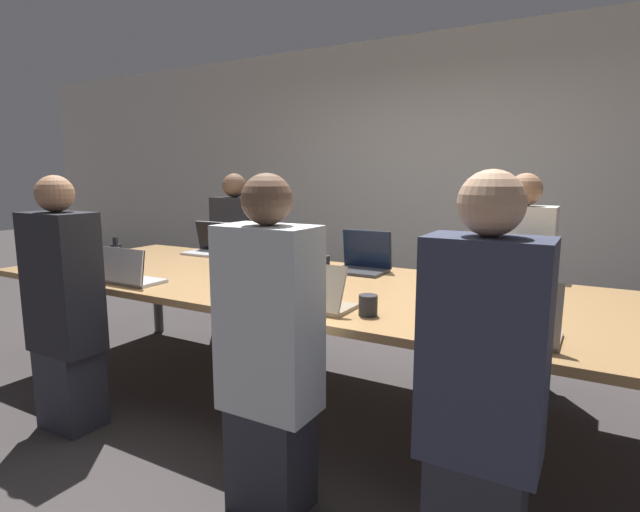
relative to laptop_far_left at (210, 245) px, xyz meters
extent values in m
plane|color=#383333|center=(1.28, -0.56, -0.84)|extent=(24.00, 24.00, 0.00)
cube|color=beige|center=(1.28, 1.92, 0.56)|extent=(12.00, 0.06, 2.80)
cube|color=#9E7547|center=(1.28, -0.56, -0.10)|extent=(4.21, 1.45, 0.04)
cylinder|color=#4C4C51|center=(-0.64, -1.11, -0.48)|extent=(0.08, 0.08, 0.73)
cylinder|color=#4C4C51|center=(-0.64, -0.01, -0.48)|extent=(0.08, 0.08, 0.73)
cube|color=#B7B7BC|center=(0.00, -0.05, -0.07)|extent=(0.35, 0.24, 0.02)
cube|color=#B7B7BC|center=(0.00, 0.06, 0.07)|extent=(0.36, 0.06, 0.25)
cube|color=black|center=(0.00, 0.05, 0.06)|extent=(0.35, 0.06, 0.24)
cube|color=#2D2D38|center=(-0.07, 0.42, -0.62)|extent=(0.32, 0.24, 0.45)
cube|color=#232328|center=(-0.07, 0.42, -0.01)|extent=(0.40, 0.24, 0.77)
sphere|color=brown|center=(-0.07, 0.42, 0.48)|extent=(0.21, 0.21, 0.21)
cube|color=#B7B7BC|center=(0.37, -1.09, -0.07)|extent=(0.35, 0.20, 0.02)
cube|color=#B7B7BC|center=(0.37, -1.18, 0.04)|extent=(0.36, 0.04, 0.20)
cube|color=black|center=(0.37, -1.17, 0.04)|extent=(0.35, 0.04, 0.20)
cube|color=#2D2D38|center=(0.28, -1.50, -0.62)|extent=(0.32, 0.24, 0.45)
cube|color=#232328|center=(0.28, -1.50, -0.01)|extent=(0.40, 0.24, 0.77)
sphere|color=#9E7051|center=(0.28, -1.50, 0.47)|extent=(0.20, 0.20, 0.20)
cylinder|color=black|center=(0.11, -1.01, 0.03)|extent=(0.07, 0.07, 0.21)
cylinder|color=black|center=(0.11, -1.01, 0.15)|extent=(0.03, 0.03, 0.05)
cube|color=gray|center=(2.54, -1.04, -0.07)|extent=(0.36, 0.23, 0.02)
cube|color=gray|center=(2.54, -1.15, 0.06)|extent=(0.37, 0.05, 0.24)
cube|color=black|center=(2.54, -1.14, 0.06)|extent=(0.36, 0.05, 0.23)
cube|color=#33384C|center=(2.51, -1.46, -0.01)|extent=(0.40, 0.24, 0.77)
sphere|color=tan|center=(2.51, -1.46, 0.48)|extent=(0.22, 0.22, 0.22)
cylinder|color=#232328|center=(2.24, -1.08, -0.03)|extent=(0.10, 0.10, 0.09)
cube|color=#333338|center=(1.43, -0.14, -0.07)|extent=(0.35, 0.25, 0.02)
cube|color=#333338|center=(1.43, -0.01, 0.07)|extent=(0.35, 0.04, 0.26)
cube|color=#0F1933|center=(1.43, -0.02, 0.07)|extent=(0.35, 0.04, 0.25)
cylinder|color=#232328|center=(1.16, -0.15, -0.03)|extent=(0.09, 0.09, 0.10)
cylinder|color=green|center=(1.13, -0.26, 0.04)|extent=(0.07, 0.07, 0.23)
cylinder|color=green|center=(1.13, -0.26, 0.18)|extent=(0.03, 0.03, 0.05)
cube|color=gray|center=(1.66, -1.05, -0.07)|extent=(0.31, 0.22, 0.02)
cube|color=gray|center=(1.66, -1.13, 0.05)|extent=(0.31, 0.10, 0.21)
cube|color=silver|center=(1.66, -1.12, 0.04)|extent=(0.31, 0.10, 0.20)
cube|color=#2D2D38|center=(1.68, -1.52, -0.62)|extent=(0.32, 0.24, 0.45)
cube|color=silver|center=(1.68, -1.52, -0.01)|extent=(0.40, 0.24, 0.77)
sphere|color=brown|center=(1.68, -1.52, 0.48)|extent=(0.21, 0.21, 0.21)
cylinder|color=#232328|center=(1.91, -1.05, -0.03)|extent=(0.09, 0.09, 0.10)
cube|color=#333338|center=(2.43, -0.04, -0.07)|extent=(0.32, 0.25, 0.02)
cube|color=#333338|center=(2.43, 0.07, 0.07)|extent=(0.32, 0.06, 0.25)
cube|color=silver|center=(2.43, 0.06, 0.06)|extent=(0.32, 0.06, 0.24)
cube|color=#2D2D38|center=(2.38, 0.34, -0.62)|extent=(0.32, 0.24, 0.45)
cube|color=silver|center=(2.38, 0.34, -0.01)|extent=(0.40, 0.24, 0.77)
sphere|color=#9E7051|center=(2.38, 0.34, 0.48)|extent=(0.21, 0.21, 0.21)
cube|color=black|center=(0.92, -0.80, -0.05)|extent=(0.07, 0.15, 0.05)
camera|label=1|loc=(2.83, -3.11, 0.57)|focal=28.00mm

